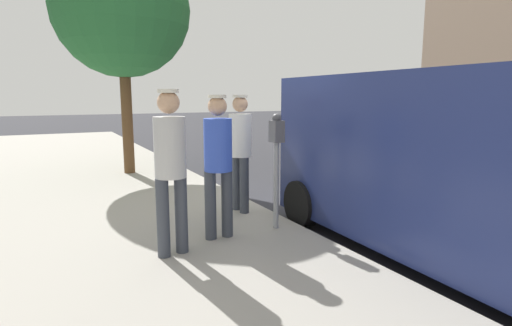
{
  "coord_description": "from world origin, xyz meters",
  "views": [
    {
      "loc": [
        4.02,
        5.18,
        1.89
      ],
      "look_at": [
        1.65,
        0.63,
        1.05
      ],
      "focal_mm": 28.81,
      "sensor_mm": 36.0,
      "label": 1
    }
  ],
  "objects_px": {
    "pedestrian_in_white": "(240,145)",
    "street_tree": "(122,9)",
    "parked_van": "(478,164)",
    "parking_meter_near": "(276,151)",
    "pedestrian_in_gray": "(170,161)",
    "pedestrian_in_blue": "(218,157)"
  },
  "relations": [
    {
      "from": "pedestrian_in_white",
      "to": "parked_van",
      "type": "bearing_deg",
      "value": 119.91
    },
    {
      "from": "pedestrian_in_blue",
      "to": "street_tree",
      "type": "xyz_separation_m",
      "value": [
        0.14,
        -5.01,
        2.58
      ]
    },
    {
      "from": "pedestrian_in_gray",
      "to": "parked_van",
      "type": "distance_m",
      "value": 3.34
    },
    {
      "from": "pedestrian_in_white",
      "to": "street_tree",
      "type": "xyz_separation_m",
      "value": [
        0.89,
        -4.06,
        2.58
      ]
    },
    {
      "from": "pedestrian_in_blue",
      "to": "pedestrian_in_gray",
      "type": "height_order",
      "value": "pedestrian_in_gray"
    },
    {
      "from": "parking_meter_near",
      "to": "pedestrian_in_blue",
      "type": "relative_size",
      "value": 0.87
    },
    {
      "from": "pedestrian_in_white",
      "to": "pedestrian_in_gray",
      "type": "xyz_separation_m",
      "value": [
        1.41,
        1.22,
        0.04
      ]
    },
    {
      "from": "street_tree",
      "to": "parked_van",
      "type": "bearing_deg",
      "value": 109.95
    },
    {
      "from": "parking_meter_near",
      "to": "street_tree",
      "type": "height_order",
      "value": "street_tree"
    },
    {
      "from": "pedestrian_in_white",
      "to": "pedestrian_in_gray",
      "type": "bearing_deg",
      "value": 40.9
    },
    {
      "from": "parking_meter_near",
      "to": "parked_van",
      "type": "relative_size",
      "value": 0.29
    },
    {
      "from": "pedestrian_in_white",
      "to": "parked_van",
      "type": "xyz_separation_m",
      "value": [
        -1.57,
        2.72,
        -0.01
      ]
    },
    {
      "from": "parked_van",
      "to": "parking_meter_near",
      "type": "bearing_deg",
      "value": -49.76
    },
    {
      "from": "pedestrian_in_white",
      "to": "pedestrian_in_blue",
      "type": "relative_size",
      "value": 1.0
    },
    {
      "from": "pedestrian_in_white",
      "to": "parked_van",
      "type": "height_order",
      "value": "parked_van"
    },
    {
      "from": "pedestrian_in_white",
      "to": "street_tree",
      "type": "bearing_deg",
      "value": -77.58
    },
    {
      "from": "pedestrian_in_gray",
      "to": "street_tree",
      "type": "relative_size",
      "value": 0.36
    },
    {
      "from": "pedestrian_in_blue",
      "to": "pedestrian_in_gray",
      "type": "xyz_separation_m",
      "value": [
        0.66,
        0.27,
        0.04
      ]
    },
    {
      "from": "parking_meter_near",
      "to": "pedestrian_in_white",
      "type": "xyz_separation_m",
      "value": [
        0.07,
        -0.95,
        -0.02
      ]
    },
    {
      "from": "parked_van",
      "to": "pedestrian_in_blue",
      "type": "bearing_deg",
      "value": -37.43
    },
    {
      "from": "parking_meter_near",
      "to": "pedestrian_in_white",
      "type": "relative_size",
      "value": 0.87
    },
    {
      "from": "parking_meter_near",
      "to": "pedestrian_in_blue",
      "type": "distance_m",
      "value": 0.82
    }
  ]
}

